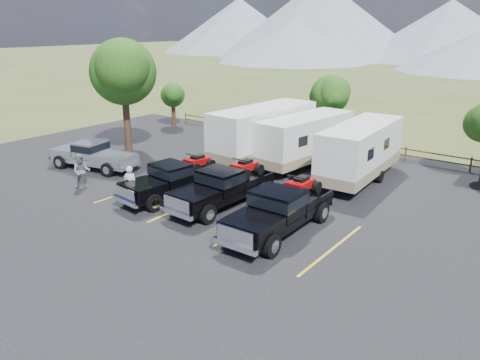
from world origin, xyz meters
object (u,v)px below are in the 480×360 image
Objects in this scene: trailer_left at (263,133)px; person_a at (131,185)px; trailer_center at (305,140)px; rig_left at (175,178)px; rig_center at (224,186)px; rig_right at (281,209)px; pickup_silver at (93,155)px; tree_big_nw at (123,72)px; trailer_right at (360,152)px; person_b at (82,171)px.

person_a is at bearing -91.42° from trailer_left.
rig_left is at bearing -99.99° from trailer_center.
trailer_center is at bearing 79.71° from rig_left.
rig_right is (3.94, -0.90, 0.04)m from rig_center.
rig_center is at bearing 166.20° from rig_right.
trailer_left reaches higher than trailer_center.
rig_right is at bearing 170.84° from person_a.
rig_center is at bearing -167.86° from person_a.
tree_big_nw is at bearing -170.83° from pickup_silver.
trailer_left is at bearing 176.80° from trailer_right.
tree_big_nw is 9.14m from person_b.
trailer_left is at bearing -116.61° from person_a.
tree_big_nw reaches higher than rig_left.
pickup_silver is (-7.49, 0.37, -0.06)m from rig_left.
tree_big_nw is at bearing -60.49° from person_a.
person_b is (-4.94, -2.23, -0.00)m from rig_left.
trailer_left is 6.75m from trailer_right.
person_a is at bearing -129.84° from trailer_right.
trailer_left is 1.08× the size of trailer_right.
rig_center is (2.87, 0.55, 0.04)m from rig_left.
person_a is at bearing -102.20° from trailer_center.
tree_big_nw is 16.64m from trailer_right.
trailer_center reaches higher than person_a.
pickup_silver is at bearing 176.20° from rig_right.
rig_right is at bearing -59.63° from trailer_center.
rig_right is 0.69× the size of trailer_right.
trailer_left is at bearing 23.03° from tree_big_nw.
rig_left is (9.10, -4.49, -4.58)m from tree_big_nw.
rig_left is at bearing 176.11° from rig_right.
tree_big_nw is 0.82× the size of trailer_right.
rig_right is (15.91, -4.84, -4.50)m from tree_big_nw.
rig_left is 0.61× the size of trailer_left.
trailer_right is at bearing 90.23° from rig_right.
trailer_right is (15.74, 3.83, -3.83)m from tree_big_nw.
person_a is at bearing 57.18° from pickup_silver.
rig_right reaches higher than pickup_silver.
trailer_center reaches higher than person_b.
rig_center is at bearing 16.77° from rig_left.
trailer_right is 16.23m from pickup_silver.
pickup_silver is 6.87m from person_a.
person_b is at bearing -117.69° from trailer_center.
trailer_left is 11.63m from person_b.
rig_left reaches higher than person_a.
rig_right reaches higher than rig_left.
rig_left is 7.50m from pickup_silver.
rig_center is 8.66m from trailer_right.
trailer_left is at bearing 96.73° from rig_left.
tree_big_nw is 13.15m from trailer_center.
rig_right is 3.38× the size of person_a.
person_b is (4.16, -6.72, -4.58)m from tree_big_nw.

